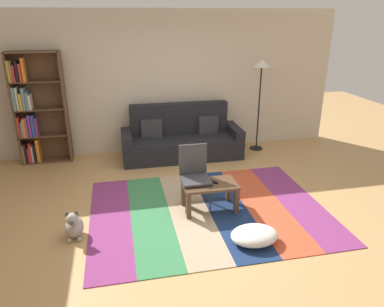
{
  "coord_description": "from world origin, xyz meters",
  "views": [
    {
      "loc": [
        -0.99,
        -4.43,
        2.6
      ],
      "look_at": [
        0.05,
        0.46,
        0.65
      ],
      "focal_mm": 33.61,
      "sensor_mm": 36.0,
      "label": 1
    }
  ],
  "objects_px": {
    "bookshelf": "(34,111)",
    "tv_remote": "(213,182)",
    "dog": "(74,226)",
    "folding_chair": "(194,171)",
    "couch": "(181,140)",
    "coffee_table": "(210,188)",
    "pouf": "(254,235)",
    "standing_lamp": "(261,75)"
  },
  "relations": [
    {
      "from": "couch",
      "to": "pouf",
      "type": "relative_size",
      "value": 3.88
    },
    {
      "from": "folding_chair",
      "to": "coffee_table",
      "type": "bearing_deg",
      "value": 0.58
    },
    {
      "from": "couch",
      "to": "dog",
      "type": "distance_m",
      "value": 3.02
    },
    {
      "from": "dog",
      "to": "folding_chair",
      "type": "distance_m",
      "value": 1.74
    },
    {
      "from": "coffee_table",
      "to": "tv_remote",
      "type": "xyz_separation_m",
      "value": [
        0.06,
        0.02,
        0.09
      ]
    },
    {
      "from": "coffee_table",
      "to": "tv_remote",
      "type": "height_order",
      "value": "tv_remote"
    },
    {
      "from": "bookshelf",
      "to": "coffee_table",
      "type": "relative_size",
      "value": 2.68
    },
    {
      "from": "couch",
      "to": "folding_chair",
      "type": "relative_size",
      "value": 2.51
    },
    {
      "from": "bookshelf",
      "to": "dog",
      "type": "distance_m",
      "value": 2.95
    },
    {
      "from": "coffee_table",
      "to": "bookshelf",
      "type": "bearing_deg",
      "value": 137.7
    },
    {
      "from": "couch",
      "to": "dog",
      "type": "xyz_separation_m",
      "value": [
        -1.79,
        -2.43,
        -0.18
      ]
    },
    {
      "from": "couch",
      "to": "dog",
      "type": "bearing_deg",
      "value": -126.47
    },
    {
      "from": "bookshelf",
      "to": "tv_remote",
      "type": "xyz_separation_m",
      "value": [
        2.7,
        -2.38,
        -0.54
      ]
    },
    {
      "from": "dog",
      "to": "bookshelf",
      "type": "bearing_deg",
      "value": 107.17
    },
    {
      "from": "bookshelf",
      "to": "coffee_table",
      "type": "distance_m",
      "value": 3.63
    },
    {
      "from": "coffee_table",
      "to": "folding_chair",
      "type": "xyz_separation_m",
      "value": [
        -0.18,
        0.18,
        0.2
      ]
    },
    {
      "from": "couch",
      "to": "folding_chair",
      "type": "distance_m",
      "value": 1.95
    },
    {
      "from": "pouf",
      "to": "dog",
      "type": "height_order",
      "value": "dog"
    },
    {
      "from": "standing_lamp",
      "to": "tv_remote",
      "type": "height_order",
      "value": "standing_lamp"
    },
    {
      "from": "couch",
      "to": "coffee_table",
      "type": "xyz_separation_m",
      "value": [
        0.01,
        -2.12,
        -0.0
      ]
    },
    {
      "from": "bookshelf",
      "to": "standing_lamp",
      "type": "relative_size",
      "value": 1.12
    },
    {
      "from": "pouf",
      "to": "standing_lamp",
      "type": "height_order",
      "value": "standing_lamp"
    },
    {
      "from": "dog",
      "to": "folding_chair",
      "type": "relative_size",
      "value": 0.44
    },
    {
      "from": "dog",
      "to": "tv_remote",
      "type": "relative_size",
      "value": 2.65
    },
    {
      "from": "dog",
      "to": "coffee_table",
      "type": "bearing_deg",
      "value": 9.68
    },
    {
      "from": "couch",
      "to": "coffee_table",
      "type": "relative_size",
      "value": 3.01
    },
    {
      "from": "tv_remote",
      "to": "folding_chair",
      "type": "relative_size",
      "value": 0.17
    },
    {
      "from": "pouf",
      "to": "dog",
      "type": "bearing_deg",
      "value": 164.77
    },
    {
      "from": "pouf",
      "to": "standing_lamp",
      "type": "xyz_separation_m",
      "value": [
        1.24,
        3.08,
        1.4
      ]
    },
    {
      "from": "pouf",
      "to": "folding_chair",
      "type": "relative_size",
      "value": 0.65
    },
    {
      "from": "bookshelf",
      "to": "folding_chair",
      "type": "xyz_separation_m",
      "value": [
        2.46,
        -2.22,
        -0.43
      ]
    },
    {
      "from": "coffee_table",
      "to": "tv_remote",
      "type": "relative_size",
      "value": 5.0
    },
    {
      "from": "tv_remote",
      "to": "folding_chair",
      "type": "distance_m",
      "value": 0.31
    },
    {
      "from": "standing_lamp",
      "to": "couch",
      "type": "bearing_deg",
      "value": -177.46
    },
    {
      "from": "dog",
      "to": "tv_remote",
      "type": "bearing_deg",
      "value": 10.05
    },
    {
      "from": "bookshelf",
      "to": "folding_chair",
      "type": "bearing_deg",
      "value": -42.04
    },
    {
      "from": "coffee_table",
      "to": "pouf",
      "type": "bearing_deg",
      "value": -69.62
    },
    {
      "from": "bookshelf",
      "to": "couch",
      "type": "bearing_deg",
      "value": -6.17
    },
    {
      "from": "pouf",
      "to": "dog",
      "type": "relative_size",
      "value": 1.46
    },
    {
      "from": "couch",
      "to": "dog",
      "type": "height_order",
      "value": "couch"
    },
    {
      "from": "couch",
      "to": "coffee_table",
      "type": "bearing_deg",
      "value": -89.73
    },
    {
      "from": "standing_lamp",
      "to": "coffee_table",
      "type": "bearing_deg",
      "value": -125.61
    }
  ]
}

